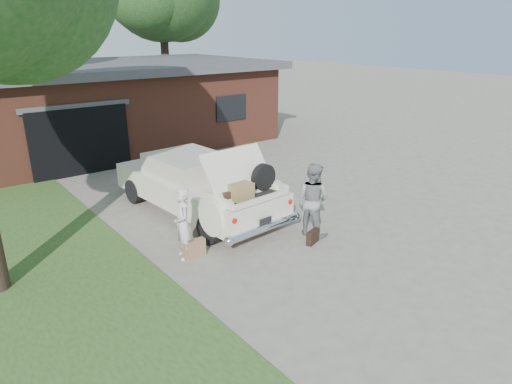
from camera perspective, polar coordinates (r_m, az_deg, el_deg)
ground at (r=10.28m, az=2.07°, el=-6.68°), size 90.00×90.00×0.00m
house at (r=19.96m, az=-17.55°, el=10.47°), size 12.80×7.80×3.30m
sedan at (r=11.89m, az=-7.33°, el=0.91°), size 2.39×5.37×1.98m
woman_left at (r=9.57m, az=-9.13°, el=-3.94°), size 0.52×0.64×1.54m
woman_right at (r=10.59m, az=7.08°, el=-0.91°), size 0.86×0.99×1.73m
suitcase_left at (r=9.78m, az=-7.78°, el=-7.04°), size 0.50×0.18×0.39m
suitcase_right at (r=10.38m, az=7.12°, el=-5.57°), size 0.43×0.25×0.32m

